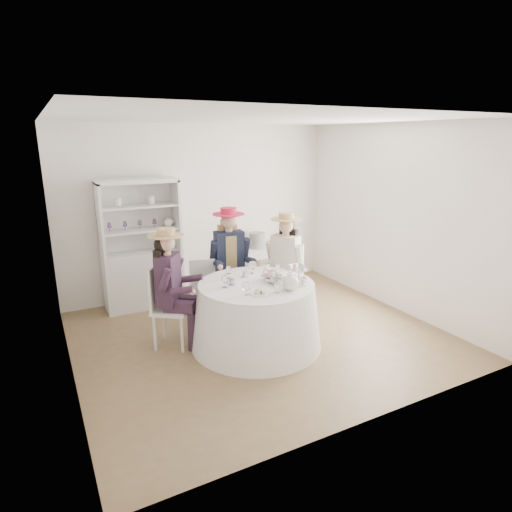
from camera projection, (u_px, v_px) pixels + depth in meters
name	position (u px, v px, depth m)	size (l,w,h in m)	color
ground	(260.00, 335.00, 5.58)	(4.50, 4.50, 0.00)	brown
ceiling	(260.00, 118.00, 4.86)	(4.50, 4.50, 0.00)	white
wall_back	(201.00, 210.00, 6.93)	(4.50, 4.50, 0.00)	white
wall_front	(375.00, 281.00, 3.52)	(4.50, 4.50, 0.00)	white
wall_left	(59.00, 258.00, 4.21)	(4.50, 4.50, 0.00)	white
wall_right	(396.00, 219.00, 6.23)	(4.50, 4.50, 0.00)	white
tea_table	(256.00, 315.00, 5.23)	(1.60, 1.60, 0.80)	white
hutch	(143.00, 263.00, 6.40)	(1.28, 0.79, 1.93)	silver
side_table	(257.00, 267.00, 7.38)	(0.43, 0.43, 0.67)	silver
hatbox	(257.00, 240.00, 7.25)	(0.27, 0.27, 0.27)	black
guest_left	(171.00, 281.00, 5.10)	(0.63, 0.60, 1.48)	silver
guest_mid	(230.00, 256.00, 6.02)	(0.58, 0.61, 1.56)	silver
guest_right	(285.00, 259.00, 6.02)	(0.64, 0.60, 1.49)	silver
spare_chair	(202.00, 286.00, 6.00)	(0.46, 0.46, 0.89)	silver
teacup_a	(232.00, 282.00, 5.06)	(0.08, 0.08, 0.06)	white
teacup_b	(245.00, 275.00, 5.35)	(0.07, 0.07, 0.06)	white
teacup_c	(270.00, 275.00, 5.31)	(0.09, 0.09, 0.07)	white
flower_bowl	(276.00, 281.00, 5.13)	(0.23, 0.23, 0.06)	white
flower_arrangement	(272.00, 273.00, 5.21)	(0.19, 0.19, 0.07)	#D36995
table_teapot	(290.00, 283.00, 4.89)	(0.27, 0.19, 0.20)	white
sandwich_plate	(260.00, 293.00, 4.78)	(0.23, 0.23, 0.05)	white
cupcake_stand	(299.00, 276.00, 5.09)	(0.26, 0.26, 0.24)	white
stemware_set	(256.00, 277.00, 5.10)	(0.85, 0.85, 0.15)	white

